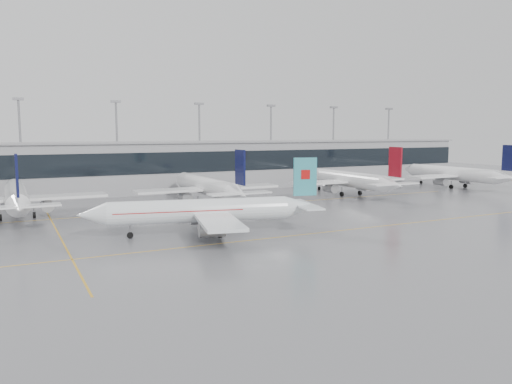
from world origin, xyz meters
name	(u,v)px	position (x,y,z in m)	size (l,w,h in m)	color
ground	(294,236)	(0.00, 0.00, 0.00)	(320.00, 320.00, 0.00)	slate
taxi_line_main	(294,236)	(0.00, 0.00, 0.01)	(120.00, 0.25, 0.01)	gold
taxi_line_north	(215,207)	(0.00, 30.00, 0.01)	(120.00, 0.25, 0.01)	gold
taxi_line_cross	(59,236)	(-30.00, 15.00, 0.01)	(0.25, 60.00, 0.01)	gold
terminal	(167,167)	(0.00, 62.00, 6.00)	(180.00, 15.00, 12.00)	gray
terminal_glass	(176,163)	(0.00, 54.45, 7.50)	(180.00, 0.20, 5.00)	black
terminal_roof	(167,142)	(0.00, 62.00, 12.20)	(182.00, 16.00, 0.40)	gray
light_masts	(160,137)	(0.00, 68.00, 13.34)	(156.40, 1.00, 22.60)	gray
air_canada_jet	(209,211)	(-10.55, 6.21, 3.45)	(35.03, 28.08, 10.93)	white
parked_jet_b	(16,197)	(-35.00, 33.69, 3.71)	(29.64, 36.96, 11.72)	white
parked_jet_c	(208,187)	(0.00, 33.69, 3.71)	(29.64, 36.96, 11.72)	white
parked_jet_d	(348,180)	(35.00, 33.69, 3.71)	(29.64, 36.96, 11.72)	white
parked_jet_e	(455,174)	(70.00, 33.69, 3.71)	(29.64, 36.96, 11.72)	white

